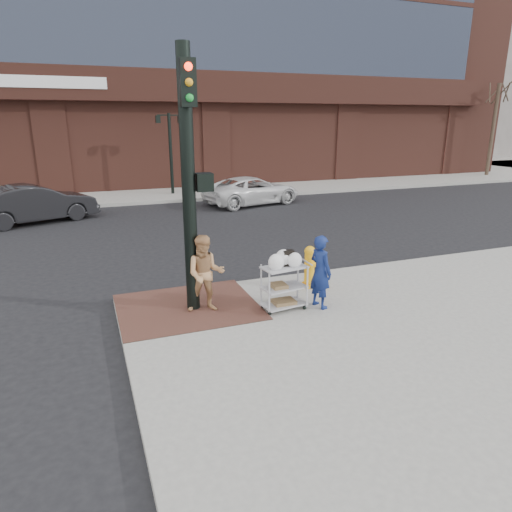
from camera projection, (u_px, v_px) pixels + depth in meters
name	position (u px, v px, depth m)	size (l,w,h in m)	color
ground	(229.00, 327.00, 8.81)	(220.00, 220.00, 0.00)	black
sidewalk_far	(254.00, 162.00, 41.69)	(65.00, 36.00, 0.15)	gray
brick_curb_ramp	(188.00, 307.00, 9.37)	(2.80, 2.40, 0.01)	#513226
filler_block	(453.00, 74.00, 53.86)	(14.00, 20.00, 18.00)	slate
bare_tree_a	(500.00, 81.00, 29.95)	(1.80, 1.80, 7.20)	#382B21
lamp_post	(170.00, 145.00, 23.06)	(1.32, 0.22, 4.00)	black
traffic_signal_pole	(190.00, 176.00, 8.53)	(0.61, 0.51, 5.00)	black
woman_blue	(320.00, 272.00, 9.17)	(0.55, 0.36, 1.51)	navy
pedestrian_tan	(206.00, 274.00, 8.97)	(0.76, 0.59, 1.56)	tan
sedan_dark	(35.00, 204.00, 17.52)	(1.57, 4.49, 1.48)	black
minivan_white	(252.00, 191.00, 21.38)	(2.15, 4.66, 1.29)	silver
utility_cart	(284.00, 283.00, 9.12)	(0.94, 0.61, 1.22)	#A7A8AD
fire_hydrant	(309.00, 266.00, 10.36)	(0.46, 0.32, 0.97)	#FAAD15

